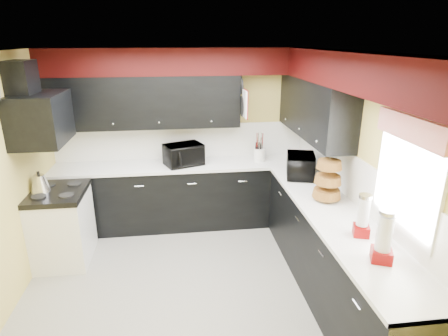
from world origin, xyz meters
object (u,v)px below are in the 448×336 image
(toaster_oven, at_px, (184,155))
(kettle, at_px, (40,183))
(utensil_crock, at_px, (259,155))
(microwave, at_px, (301,166))
(knife_block, at_px, (259,152))

(toaster_oven, xyz_separation_m, kettle, (-1.69, -0.71, -0.07))
(utensil_crock, relative_size, kettle, 0.81)
(toaster_oven, relative_size, microwave, 1.00)
(microwave, relative_size, kettle, 2.27)
(utensil_crock, bearing_deg, microwave, -60.67)
(kettle, bearing_deg, toaster_oven, 22.65)
(toaster_oven, distance_m, kettle, 1.83)
(microwave, relative_size, knife_block, 2.18)
(utensil_crock, xyz_separation_m, kettle, (-2.77, -0.74, -0.01))
(microwave, bearing_deg, utensil_crock, 44.62)
(toaster_oven, distance_m, utensil_crock, 1.08)
(microwave, height_order, kettle, microwave)
(kettle, bearing_deg, utensil_crock, 14.91)
(toaster_oven, relative_size, knife_block, 2.18)
(toaster_oven, height_order, knife_block, toaster_oven)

